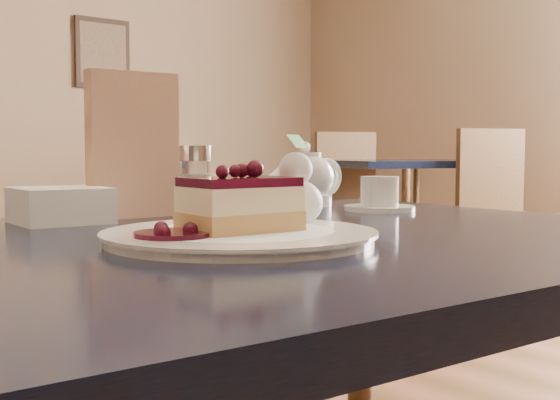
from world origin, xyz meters
TOP-DOWN VIEW (x-y plane):
  - main_table at (-0.15, 0.40)m, footprint 1.21×0.84m
  - dessert_plate at (-0.16, 0.35)m, footprint 0.29×0.29m
  - cheesecake_slice at (-0.16, 0.35)m, footprint 0.12×0.09m
  - whipped_cream at (-0.07, 0.36)m, footprint 0.06×0.06m
  - berry_sauce at (-0.24, 0.35)m, footprint 0.08×0.08m
  - tea_set at (0.24, 0.66)m, footprint 0.19×0.27m
  - menu_card at (-0.11, 0.68)m, footprint 0.14×0.04m
  - sugar_shaker at (0.00, 0.71)m, footprint 0.06×0.06m
  - napkin_stack at (-0.23, 0.67)m, footprint 0.12×0.12m
  - bg_table_far_right at (2.76, 2.62)m, footprint 1.25×1.89m

SIDE VIEW (x-z plane):
  - bg_table_far_right at x=2.76m, z-range -0.56..0.70m
  - main_table at x=-0.15m, z-range 0.29..1.03m
  - dessert_plate at x=-0.16m, z-range 0.74..0.75m
  - berry_sauce at x=-0.24m, z-range 0.75..0.75m
  - napkin_stack at x=-0.23m, z-range 0.74..0.78m
  - whipped_cream at x=-0.07m, z-range 0.75..0.80m
  - cheesecake_slice at x=-0.16m, z-range 0.75..0.81m
  - tea_set at x=0.24m, z-range 0.73..0.83m
  - sugar_shaker at x=0.00m, z-range 0.74..0.84m
  - menu_card at x=-0.11m, z-range 0.74..0.95m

